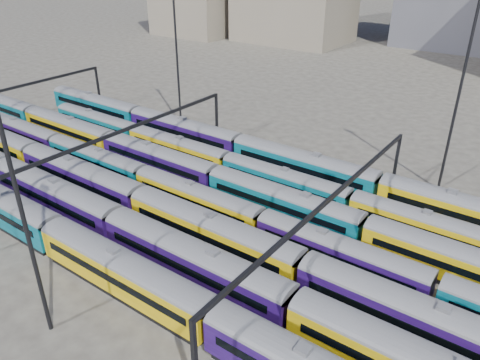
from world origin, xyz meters
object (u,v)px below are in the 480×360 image
Objects in this scene: rake_0 at (213,319)px; rake_1 at (193,259)px; rake_2 at (140,199)px; mast_2 at (15,187)px.

rake_1 is (-6.44, 5.00, 0.09)m from rake_0.
rake_0 is 0.98× the size of rake_2.
mast_2 is at bearing -150.74° from rake_0.
rake_0 is at bearing -37.82° from rake_1.
rake_0 is 18.19m from mast_2.
mast_2 reaches higher than rake_2.
mast_2 reaches higher than rake_1.
rake_2 is (-12.70, 5.00, -0.04)m from rake_1.
rake_0 is at bearing -27.59° from rake_2.
rake_2 reaches higher than rake_0.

